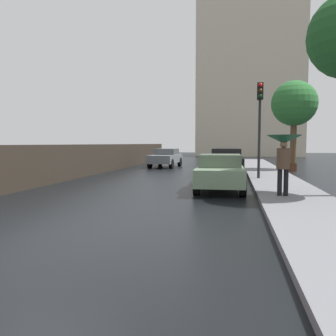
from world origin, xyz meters
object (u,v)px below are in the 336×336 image
traffic_light (260,112)px  street_tree_mid (294,104)px  car_grey_near_kerb (166,157)px  pedestrian_with_umbrella_near (284,148)px  car_green_mid_road (220,171)px  car_black_behind_camera (226,162)px

traffic_light → street_tree_mid: 6.42m
traffic_light → street_tree_mid: (2.42, 5.87, 0.96)m
car_grey_near_kerb → pedestrian_with_umbrella_near: (6.27, -13.48, 0.89)m
car_green_mid_road → car_grey_near_kerb: bearing=109.3°
pedestrian_with_umbrella_near → traffic_light: bearing=-84.2°
car_grey_near_kerb → pedestrian_with_umbrella_near: pedestrian_with_umbrella_near is taller
car_black_behind_camera → pedestrian_with_umbrella_near: bearing=-77.7°
pedestrian_with_umbrella_near → car_black_behind_camera: bearing=-73.6°
car_black_behind_camera → car_green_mid_road: bearing=-93.0°
traffic_light → car_grey_near_kerb: bearing=125.7°
car_grey_near_kerb → car_black_behind_camera: 7.62m
car_green_mid_road → pedestrian_with_umbrella_near: pedestrian_with_umbrella_near is taller
pedestrian_with_umbrella_near → traffic_light: 5.45m
car_grey_near_kerb → traffic_light: (5.93, -8.25, 2.41)m
traffic_light → pedestrian_with_umbrella_near: bearing=-86.3°
traffic_light → street_tree_mid: size_ratio=0.78×
car_grey_near_kerb → street_tree_mid: bearing=167.6°
pedestrian_with_umbrella_near → street_tree_mid: 11.56m
car_grey_near_kerb → street_tree_mid: (8.35, -2.38, 3.37)m
car_grey_near_kerb → car_green_mid_road: size_ratio=0.89×
traffic_light → car_green_mid_road: bearing=-116.4°
pedestrian_with_umbrella_near → car_green_mid_road: bearing=-43.9°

